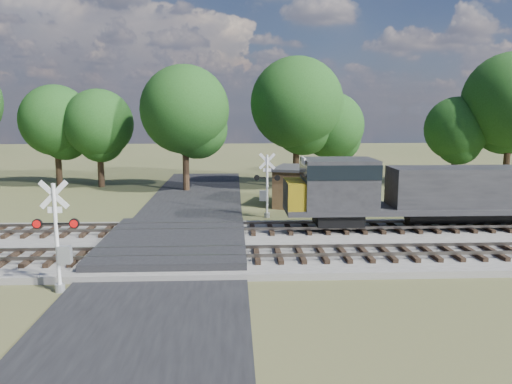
{
  "coord_description": "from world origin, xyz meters",
  "views": [
    {
      "loc": [
        2.98,
        -23.88,
        6.89
      ],
      "look_at": [
        4.14,
        2.0,
        2.62
      ],
      "focal_mm": 35.0,
      "sensor_mm": 36.0,
      "label": 1
    }
  ],
  "objects": [
    {
      "name": "track_far",
      "position": [
        3.12,
        3.0,
        0.41
      ],
      "size": [
        140.0,
        2.6,
        0.33
      ],
      "color": "black",
      "rests_on": "ballast_bed"
    },
    {
      "name": "road",
      "position": [
        0.0,
        0.0,
        0.04
      ],
      "size": [
        7.0,
        60.0,
        0.08
      ],
      "primitive_type": "cube",
      "color": "black",
      "rests_on": "ground"
    },
    {
      "name": "crossing_panel",
      "position": [
        0.0,
        0.5,
        0.32
      ],
      "size": [
        7.0,
        9.0,
        0.62
      ],
      "primitive_type": "cube",
      "color": "#262628",
      "rests_on": "ground"
    },
    {
      "name": "equipment_shed",
      "position": [
        8.06,
        11.49,
        1.44
      ],
      "size": [
        5.34,
        5.34,
        2.85
      ],
      "rotation": [
        0.0,
        0.0,
        -0.35
      ],
      "color": "#45301D",
      "rests_on": "ground"
    },
    {
      "name": "crossing_signal_far",
      "position": [
        5.02,
        7.73,
        1.75
      ],
      "size": [
        1.69,
        0.4,
        4.2
      ],
      "rotation": [
        0.0,
        0.0,
        3.0
      ],
      "color": "silver",
      "rests_on": "ground"
    },
    {
      "name": "track_near",
      "position": [
        3.12,
        -2.0,
        0.41
      ],
      "size": [
        140.0,
        2.6,
        0.33
      ],
      "color": "black",
      "rests_on": "ballast_bed"
    },
    {
      "name": "ballast_bed",
      "position": [
        10.0,
        0.5,
        0.15
      ],
      "size": [
        140.0,
        10.0,
        0.3
      ],
      "primitive_type": "cube",
      "color": "gray",
      "rests_on": "ground"
    },
    {
      "name": "treeline",
      "position": [
        4.07,
        20.43,
        6.74
      ],
      "size": [
        82.08,
        11.67,
        11.81
      ],
      "color": "black",
      "rests_on": "ground"
    },
    {
      "name": "crossing_signal_near",
      "position": [
        -3.62,
        -5.32,
        1.8
      ],
      "size": [
        1.75,
        0.38,
        4.33
      ],
      "rotation": [
        0.0,
        0.0,
        -0.0
      ],
      "color": "silver",
      "rests_on": "ground"
    },
    {
      "name": "ground",
      "position": [
        0.0,
        0.0,
        0.0
      ],
      "size": [
        160.0,
        160.0,
        0.0
      ],
      "primitive_type": "plane",
      "color": "#464E2A",
      "rests_on": "ground"
    }
  ]
}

